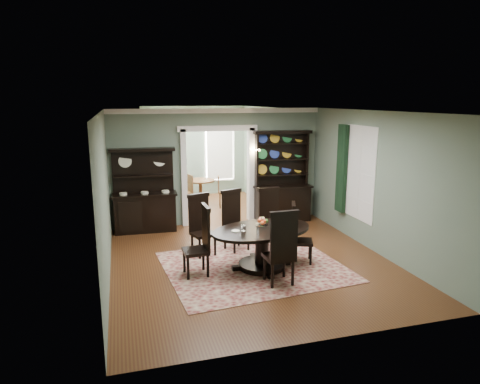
% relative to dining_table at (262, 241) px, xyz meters
% --- Properties ---
extents(room, '(5.51, 6.01, 3.01)m').
position_rel_dining_table_xyz_m(room, '(-0.10, 0.37, 1.02)').
color(room, '#583317').
rests_on(room, ground).
extents(parlor, '(3.51, 3.50, 3.01)m').
position_rel_dining_table_xyz_m(parlor, '(-0.10, 5.86, 0.96)').
color(parlor, '#583317').
rests_on(parlor, ground).
extents(doorway_trim, '(2.08, 0.25, 2.57)m').
position_rel_dining_table_xyz_m(doorway_trim, '(-0.10, 3.33, 1.06)').
color(doorway_trim, white).
rests_on(doorway_trim, floor).
extents(right_window, '(0.15, 1.47, 2.12)m').
position_rel_dining_table_xyz_m(right_window, '(2.59, 1.26, 1.04)').
color(right_window, white).
rests_on(right_window, wall_right).
extents(wall_sconce, '(0.27, 0.21, 0.21)m').
position_rel_dining_table_xyz_m(wall_sconce, '(0.85, 3.18, 1.33)').
color(wall_sconce, '#B48530').
rests_on(wall_sconce, back_wall_right).
extents(rug, '(3.60, 3.16, 0.01)m').
position_rel_dining_table_xyz_m(rug, '(-0.13, 0.09, -0.55)').
color(rug, maroon).
rests_on(rug, floor).
extents(dining_table, '(2.27, 2.26, 0.80)m').
position_rel_dining_table_xyz_m(dining_table, '(0.00, 0.00, 0.00)').
color(dining_table, black).
rests_on(dining_table, rug).
extents(centerpiece, '(1.22, 0.79, 0.20)m').
position_rel_dining_table_xyz_m(centerpiece, '(0.03, 0.09, 0.30)').
color(centerpiece, white).
rests_on(centerpiece, dining_table).
extents(chair_far_left, '(0.59, 0.57, 1.30)m').
position_rel_dining_table_xyz_m(chair_far_left, '(-0.98, 1.12, 0.12)').
color(chair_far_left, black).
rests_on(chair_far_left, rug).
extents(chair_far_mid, '(0.62, 0.60, 1.32)m').
position_rel_dining_table_xyz_m(chair_far_mid, '(-0.23, 1.23, 0.14)').
color(chair_far_mid, black).
rests_on(chair_far_mid, rug).
extents(chair_far_right, '(0.53, 0.50, 1.33)m').
position_rel_dining_table_xyz_m(chair_far_right, '(0.57, 1.13, 0.14)').
color(chair_far_right, black).
rests_on(chair_far_right, rug).
extents(chair_end_left, '(0.48, 0.51, 1.33)m').
position_rel_dining_table_xyz_m(chair_end_left, '(-1.18, 0.01, 0.14)').
color(chair_end_left, black).
rests_on(chair_end_left, rug).
extents(chair_end_right, '(0.56, 0.58, 1.22)m').
position_rel_dining_table_xyz_m(chair_end_right, '(0.78, 0.11, 0.08)').
color(chair_end_right, black).
rests_on(chair_end_right, rug).
extents(chair_near, '(0.54, 0.50, 1.39)m').
position_rel_dining_table_xyz_m(chair_near, '(0.07, -0.86, 0.17)').
color(chair_near, black).
rests_on(chair_near, rug).
extents(sideboard, '(1.59, 0.62, 2.07)m').
position_rel_dining_table_xyz_m(sideboard, '(-2.02, 3.09, 0.16)').
color(sideboard, black).
rests_on(sideboard, floor).
extents(welsh_dresser, '(1.58, 0.64, 2.42)m').
position_rel_dining_table_xyz_m(welsh_dresser, '(1.60, 3.07, 0.32)').
color(welsh_dresser, black).
rests_on(welsh_dresser, floor).
extents(parlor_table, '(0.87, 0.87, 0.80)m').
position_rel_dining_table_xyz_m(parlor_table, '(-0.21, 5.27, -0.03)').
color(parlor_table, brown).
rests_on(parlor_table, parlor_floor).
extents(parlor_chair_left, '(0.46, 0.45, 1.03)m').
position_rel_dining_table_xyz_m(parlor_chair_left, '(-0.68, 4.98, -0.01)').
color(parlor_chair_left, brown).
rests_on(parlor_chair_left, parlor_floor).
extents(parlor_chair_right, '(0.44, 0.42, 0.97)m').
position_rel_dining_table_xyz_m(parlor_chair_right, '(0.38, 4.85, -0.04)').
color(parlor_chair_right, brown).
rests_on(parlor_chair_right, parlor_floor).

